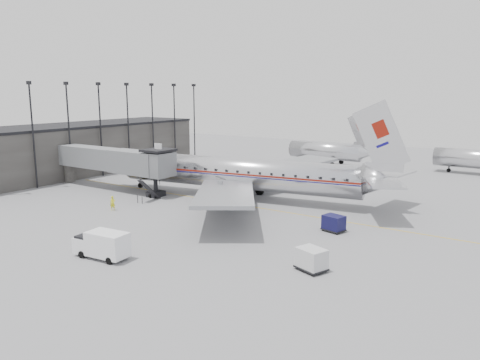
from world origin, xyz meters
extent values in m
plane|color=slate|center=(0.00, 0.00, 0.00)|extent=(160.00, 160.00, 0.00)
cube|color=#353230|center=(-34.00, 10.00, 4.00)|extent=(12.00, 46.00, 8.00)
cube|color=gold|center=(3.00, 6.00, 0.01)|extent=(60.00, 0.15, 0.01)
cube|color=slate|center=(-22.00, 3.60, 4.30)|extent=(12.00, 2.80, 3.00)
cube|color=slate|center=(-13.00, 3.60, 4.30)|extent=(8.00, 3.00, 3.10)
cube|color=slate|center=(-9.00, 4.00, 4.30)|extent=(3.20, 3.60, 3.20)
cube|color=black|center=(-9.00, 4.00, 6.20)|extent=(3.40, 3.80, 0.30)
cube|color=white|center=(-9.00, 4.00, 6.70)|extent=(1.20, 0.15, 0.80)
cylinder|color=black|center=(-9.30, 3.60, 1.40)|extent=(0.56, 0.56, 2.80)
cube|color=black|center=(-9.30, 3.60, 0.35)|extent=(1.60, 2.20, 0.70)
cylinder|color=black|center=(-9.30, 2.60, 0.30)|extent=(0.30, 0.60, 0.60)
cylinder|color=black|center=(-9.30, 4.60, 0.30)|extent=(0.30, 0.60, 0.60)
cylinder|color=#353230|center=(-27.50, 3.60, 1.40)|extent=(1.60, 1.60, 2.80)
cube|color=black|center=(-8.20, 1.30, 1.50)|extent=(0.90, 3.20, 2.90)
cylinder|color=black|center=(-27.50, -2.00, 7.50)|extent=(0.24, 0.24, 15.00)
cube|color=black|center=(-27.50, -2.00, 15.00)|extent=(0.90, 0.25, 0.50)
cylinder|color=black|center=(-27.50, 4.00, 7.50)|extent=(0.24, 0.24, 15.00)
cube|color=black|center=(-27.50, 4.00, 15.00)|extent=(0.90, 0.25, 0.50)
cylinder|color=black|center=(-27.50, 10.00, 7.50)|extent=(0.24, 0.24, 15.00)
cube|color=black|center=(-27.50, 10.00, 15.00)|extent=(0.90, 0.25, 0.50)
cylinder|color=black|center=(-27.50, 16.00, 7.50)|extent=(0.24, 0.24, 15.00)
cube|color=black|center=(-27.50, 16.00, 15.00)|extent=(0.90, 0.25, 0.50)
cylinder|color=black|center=(-27.50, 22.00, 7.50)|extent=(0.24, 0.24, 15.00)
cube|color=black|center=(-27.50, 22.00, 15.00)|extent=(0.90, 0.25, 0.50)
cylinder|color=black|center=(-27.50, 28.00, 7.50)|extent=(0.24, 0.24, 15.00)
cube|color=black|center=(-27.50, 28.00, 15.00)|extent=(0.90, 0.25, 0.50)
cylinder|color=black|center=(-27.50, 34.00, 7.50)|extent=(0.24, 0.24, 15.00)
cube|color=black|center=(-27.50, 34.00, 15.00)|extent=(0.90, 0.25, 0.50)
cylinder|color=silver|center=(-2.00, 42.00, 2.60)|extent=(14.00, 3.20, 3.20)
cube|color=silver|center=(4.80, 42.00, 7.00)|extent=(5.17, 0.26, 6.52)
cylinder|color=black|center=(-6.50, 42.00, 0.50)|extent=(0.24, 0.24, 1.00)
cylinder|color=silver|center=(24.00, 46.00, 2.60)|extent=(14.00, 3.20, 3.20)
cylinder|color=black|center=(19.50, 46.00, 0.50)|extent=(0.24, 0.24, 1.00)
cylinder|color=silver|center=(0.00, 9.00, 3.29)|extent=(33.13, 9.45, 4.06)
cone|color=silver|center=(-17.85, 6.01, 3.29)|extent=(3.92, 4.55, 4.06)
cone|color=silver|center=(18.18, 12.05, 3.73)|extent=(4.97, 4.53, 3.86)
cube|color=maroon|center=(0.00, 9.00, 3.57)|extent=(33.14, 9.50, 0.20)
cube|color=#100B62|center=(0.00, 9.00, 3.31)|extent=(33.14, 9.50, 0.11)
cube|color=silver|center=(17.85, 11.99, 8.78)|extent=(6.69, 1.44, 8.43)
cube|color=gray|center=(1.61, 19.28, 2.96)|extent=(10.23, 18.50, 1.30)
cube|color=gray|center=(4.88, -0.19, 2.96)|extent=(14.72, 17.96, 1.30)
cylinder|color=gray|center=(-0.40, 14.72, 1.59)|extent=(4.06, 2.89, 2.30)
cylinder|color=gray|center=(1.48, 3.47, 1.59)|extent=(4.06, 2.89, 2.30)
cylinder|color=black|center=(-15.15, 6.46, 0.71)|extent=(0.22, 0.22, 1.43)
cylinder|color=black|center=(1.69, 12.18, 0.77)|extent=(0.29, 0.29, 1.54)
cylinder|color=black|center=(1.69, 12.18, 0.49)|extent=(1.15, 0.56, 1.10)
cylinder|color=black|center=(2.64, 6.55, 0.77)|extent=(0.29, 0.29, 1.54)
cylinder|color=black|center=(2.64, 6.55, 0.49)|extent=(1.15, 0.56, 1.10)
cube|color=white|center=(4.04, -15.94, 1.31)|extent=(3.66, 2.27, 2.03)
cube|color=white|center=(1.63, -16.18, 0.92)|extent=(1.72, 1.98, 1.36)
cube|color=black|center=(1.63, -16.18, 1.50)|extent=(1.32, 1.75, 0.58)
cylinder|color=black|center=(2.01, -17.02, 0.31)|extent=(0.64, 0.30, 0.62)
cylinder|color=black|center=(1.84, -15.28, 0.31)|extent=(0.64, 0.30, 0.62)
cylinder|color=black|center=(5.09, -16.72, 0.31)|extent=(0.64, 0.30, 0.62)
cylinder|color=black|center=(4.92, -14.98, 0.31)|extent=(0.64, 0.30, 0.62)
cube|color=#0F0E39|center=(16.64, 2.00, 0.95)|extent=(2.31, 1.95, 1.40)
cube|color=black|center=(16.64, 2.00, 0.20)|extent=(2.43, 2.07, 0.12)
cylinder|color=black|center=(15.72, 1.62, 0.15)|extent=(0.32, 0.19, 0.30)
cylinder|color=black|center=(17.27, 1.22, 0.15)|extent=(0.32, 0.19, 0.30)
cylinder|color=black|center=(16.02, 2.78, 0.15)|extent=(0.32, 0.19, 0.30)
cylinder|color=black|center=(17.57, 2.38, 0.15)|extent=(0.32, 0.19, 0.30)
cube|color=silver|center=(19.30, -8.75, 1.04)|extent=(2.61, 2.29, 1.53)
cube|color=black|center=(19.30, -8.75, 0.22)|extent=(2.75, 2.43, 0.13)
cylinder|color=black|center=(18.25, -9.06, 0.16)|extent=(0.35, 0.24, 0.33)
cylinder|color=black|center=(19.89, -9.66, 0.16)|extent=(0.35, 0.24, 0.33)
cylinder|color=black|center=(18.70, -7.83, 0.16)|extent=(0.35, 0.24, 0.33)
cylinder|color=black|center=(20.34, -8.43, 0.16)|extent=(0.35, 0.24, 0.33)
imported|color=yellow|center=(-8.33, -4.64, 0.86)|extent=(0.75, 0.66, 1.72)
camera|label=1|loc=(34.06, -40.72, 13.92)|focal=35.00mm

